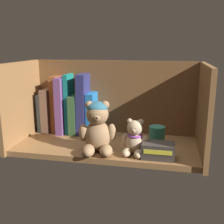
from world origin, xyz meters
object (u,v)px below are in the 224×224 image
(book_4, at_px, (70,103))
(teddy_bear_larger, at_px, (97,128))
(book_1, at_px, (50,109))
(book_7, at_px, (93,113))
(book_3, at_px, (64,104))
(small_product_box, at_px, (158,150))
(book_5, at_px, (77,113))
(teddy_bear_smaller, at_px, (135,139))
(book_6, at_px, (84,103))
(pillar_candle, at_px, (157,136))
(book_0, at_px, (44,112))
(book_2, at_px, (57,104))

(book_4, bearing_deg, teddy_bear_larger, -49.66)
(book_1, height_order, book_7, book_1)
(book_3, relative_size, small_product_box, 2.20)
(book_5, xyz_separation_m, book_7, (0.07, 0.00, 0.01))
(teddy_bear_smaller, bearing_deg, book_1, 153.38)
(book_6, xyz_separation_m, pillar_candle, (0.31, -0.09, -0.09))
(book_6, distance_m, pillar_candle, 0.33)
(book_3, relative_size, pillar_candle, 3.28)
(book_0, height_order, teddy_bear_larger, teddy_bear_larger)
(small_product_box, bearing_deg, book_0, 156.71)
(book_1, relative_size, book_3, 0.78)
(book_4, bearing_deg, book_2, 180.00)
(book_4, bearing_deg, book_1, 180.00)
(small_product_box, bearing_deg, teddy_bear_smaller, 166.89)
(book_1, bearing_deg, book_4, 0.00)
(book_2, xyz_separation_m, book_3, (0.03, 0.00, -0.00))
(book_3, distance_m, teddy_bear_larger, 0.28)
(book_6, relative_size, small_product_box, 2.34)
(book_1, relative_size, book_5, 1.13)
(book_2, distance_m, book_3, 0.03)
(book_0, xyz_separation_m, small_product_box, (0.50, -0.22, -0.05))
(book_7, bearing_deg, book_5, 180.00)
(book_5, distance_m, book_7, 0.07)
(book_6, xyz_separation_m, teddy_bear_larger, (0.11, -0.20, -0.04))
(book_2, distance_m, pillar_candle, 0.45)
(pillar_candle, bearing_deg, book_2, 167.53)
(book_0, bearing_deg, book_1, 0.00)
(book_7, xyz_separation_m, teddy_bear_larger, (0.07, -0.20, -0.00))
(teddy_bear_smaller, xyz_separation_m, small_product_box, (0.08, -0.02, -0.03))
(book_3, xyz_separation_m, book_6, (0.09, 0.00, 0.01))
(book_6, height_order, teddy_bear_smaller, book_6)
(book_4, xyz_separation_m, pillar_candle, (0.37, -0.09, -0.09))
(book_5, bearing_deg, teddy_bear_smaller, -35.94)
(book_3, bearing_deg, book_4, 0.00)
(book_0, distance_m, book_2, 0.07)
(book_3, height_order, teddy_bear_larger, book_3)
(book_3, distance_m, book_4, 0.03)
(book_3, relative_size, book_7, 1.35)
(book_2, bearing_deg, book_7, 0.00)
(book_1, relative_size, teddy_bear_larger, 1.02)
(book_2, bearing_deg, small_product_box, -26.18)
(book_5, bearing_deg, book_0, 180.00)
(book_6, height_order, teddy_bear_larger, book_6)
(small_product_box, bearing_deg, book_5, 148.52)
(book_3, distance_m, pillar_candle, 0.41)
(book_1, xyz_separation_m, teddy_bear_smaller, (0.39, -0.20, -0.04))
(book_0, relative_size, book_5, 0.98)
(book_5, height_order, teddy_bear_smaller, book_5)
(pillar_candle, bearing_deg, book_7, 160.73)
(book_7, bearing_deg, book_0, 180.00)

